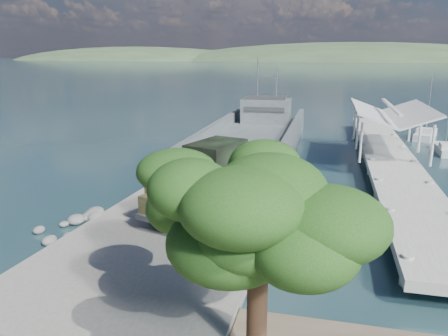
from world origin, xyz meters
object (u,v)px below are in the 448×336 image
(sailboat_near, at_px, (445,150))
(sailboat_far, at_px, (425,135))
(soldier, at_px, (154,207))
(landing_craft, at_px, (252,144))
(pier, at_px, (389,149))
(military_truck, at_px, (203,178))
(overhang_tree, at_px, (244,203))

(sailboat_near, xyz_separation_m, sailboat_far, (-0.38, 7.88, 0.06))
(soldier, relative_size, sailboat_near, 0.30)
(landing_craft, relative_size, sailboat_far, 4.29)
(pier, relative_size, soldier, 22.18)
(landing_craft, distance_m, soldier, 21.31)
(military_truck, xyz_separation_m, sailboat_far, (18.09, 30.01, -2.00))
(soldier, height_order, sailboat_near, sailboat_near)
(military_truck, distance_m, soldier, 3.75)
(landing_craft, xyz_separation_m, soldier, (-1.70, -21.23, 0.69))
(sailboat_far, distance_m, overhang_tree, 44.82)
(overhang_tree, bearing_deg, military_truck, 111.16)
(military_truck, bearing_deg, sailboat_far, 76.56)
(pier, distance_m, sailboat_far, 16.21)
(pier, distance_m, military_truck, 19.32)
(military_truck, relative_size, overhang_tree, 1.14)
(military_truck, bearing_deg, soldier, -103.67)
(pier, xyz_separation_m, landing_craft, (-12.41, 3.18, -0.80))
(military_truck, xyz_separation_m, soldier, (-1.89, -3.11, -0.92))
(pier, height_order, sailboat_far, sailboat_far)
(sailboat_near, bearing_deg, landing_craft, -165.88)
(pier, relative_size, sailboat_near, 6.74)
(military_truck, relative_size, sailboat_near, 1.32)
(overhang_tree, bearing_deg, soldier, 125.61)
(landing_craft, distance_m, sailboat_far, 21.80)
(sailboat_far, bearing_deg, pier, -93.25)
(sailboat_far, bearing_deg, military_truck, -103.04)
(soldier, bearing_deg, sailboat_far, 56.44)
(military_truck, distance_m, sailboat_far, 35.10)
(soldier, bearing_deg, pier, 49.53)
(pier, relative_size, sailboat_far, 5.74)
(sailboat_near, height_order, sailboat_far, sailboat_far)
(soldier, height_order, overhang_tree, overhang_tree)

